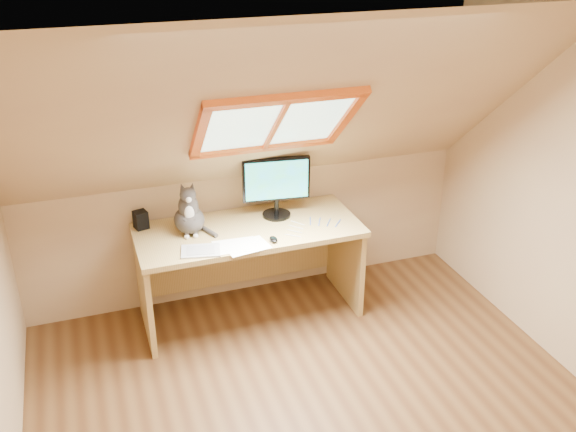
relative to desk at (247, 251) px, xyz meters
name	(u,v)px	position (x,y,z in m)	size (l,w,h in m)	color
room_shell	(347,227)	(0.10, -1.54, 0.91)	(3.52, 3.52, 2.41)	tan
desk	(247,251)	(0.00, 0.00, 0.00)	(1.63, 0.71, 0.74)	tan
monitor	(276,183)	(0.26, 0.05, 0.49)	(0.50, 0.21, 0.46)	black
cat	(189,214)	(-0.41, 0.00, 0.37)	(0.24, 0.28, 0.40)	#453F3D
desk_speaker	(141,220)	(-0.73, 0.18, 0.29)	(0.09, 0.09, 0.13)	black
graphics_tablet	(201,251)	(-0.40, -0.31, 0.23)	(0.26, 0.19, 0.01)	#B2B2B7
mouse	(274,239)	(0.11, -0.33, 0.24)	(0.05, 0.09, 0.03)	black
papers	(232,248)	(-0.19, -0.33, 0.23)	(0.33, 0.27, 0.00)	white
cables	(313,225)	(0.46, -0.19, 0.23)	(0.51, 0.26, 0.01)	silver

